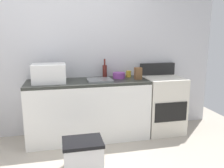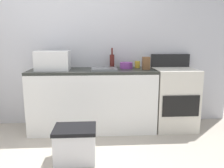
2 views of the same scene
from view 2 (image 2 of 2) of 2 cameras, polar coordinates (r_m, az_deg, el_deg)
wall_back at (r=3.61m, az=-9.81°, el=10.61°), size 5.00×0.10×2.60m
kitchen_counter at (r=3.36m, az=-4.85°, el=-3.97°), size 1.80×0.60×0.90m
stove_oven at (r=3.55m, az=15.29°, el=-3.26°), size 0.60×0.61×1.10m
microwave at (r=3.29m, az=-14.68°, el=5.76°), size 0.46×0.34×0.27m
sink_basin at (r=3.20m, az=-1.99°, el=3.82°), size 0.36×0.32×0.03m
wine_bottle at (r=3.46m, az=0.01°, el=5.94°), size 0.07×0.07×0.30m
coffee_mug at (r=3.48m, az=6.43°, el=4.92°), size 0.08×0.08×0.10m
knife_block at (r=3.29m, az=8.59°, el=5.21°), size 0.10×0.10×0.18m
mixing_bowl at (r=3.39m, az=3.63°, el=4.71°), size 0.19×0.19×0.09m
storage_bin at (r=2.62m, az=-9.26°, el=-14.60°), size 0.46×0.36×0.38m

